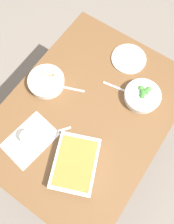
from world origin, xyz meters
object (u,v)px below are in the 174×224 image
(broccoli_bowl, at_px, (142,96))
(baking_dish, at_px, (75,163))
(spoon_by_stew, at_px, (66,88))
(spoon_spare, at_px, (51,133))
(drink_cup, at_px, (29,138))
(side_plate, at_px, (129,59))
(stew_bowl, at_px, (46,81))
(spoon_by_broccoli, at_px, (120,89))

(broccoli_bowl, height_order, baking_dish, broccoli_bowl)
(baking_dish, xyz_separation_m, spoon_by_stew, (0.34, 0.31, -0.03))
(baking_dish, height_order, spoon_spare, baking_dish)
(spoon_spare, bearing_deg, broccoli_bowl, -32.78)
(broccoli_bowl, height_order, drink_cup, drink_cup)
(broccoli_bowl, bearing_deg, side_plate, 46.84)
(drink_cup, bearing_deg, side_plate, -13.57)
(stew_bowl, distance_m, spoon_by_stew, 0.12)
(drink_cup, relative_size, spoon_by_broccoli, 0.48)
(side_plate, distance_m, spoon_by_stew, 0.44)
(spoon_by_stew, xyz_separation_m, spoon_by_broccoli, (0.18, -0.28, 0.00))
(spoon_by_stew, relative_size, spoon_spare, 1.14)
(baking_dish, relative_size, spoon_spare, 2.42)
(side_plate, height_order, spoon_by_broccoli, side_plate)
(drink_cup, bearing_deg, stew_bowl, 22.53)
(drink_cup, bearing_deg, baking_dish, -83.32)
(spoon_by_stew, bearing_deg, drink_cup, -176.38)
(stew_bowl, relative_size, baking_dish, 0.61)
(side_plate, height_order, spoon_by_stew, side_plate)
(baking_dish, bearing_deg, side_plate, 8.13)
(baking_dish, height_order, spoon_by_stew, baking_dish)
(drink_cup, height_order, spoon_by_stew, drink_cup)
(broccoli_bowl, relative_size, drink_cup, 2.54)
(spoon_by_broccoli, relative_size, spoon_spare, 1.18)
(stew_bowl, distance_m, broccoli_bowl, 0.58)
(broccoli_bowl, xyz_separation_m, spoon_by_stew, (-0.20, 0.41, -0.03))
(stew_bowl, xyz_separation_m, drink_cup, (-0.33, -0.14, 0.01))
(stew_bowl, bearing_deg, broccoli_bowl, -64.76)
(spoon_by_broccoli, bearing_deg, baking_dish, -175.99)
(spoon_by_stew, bearing_deg, broccoli_bowl, -63.69)
(broccoli_bowl, relative_size, baking_dish, 0.60)
(broccoli_bowl, distance_m, drink_cup, 0.69)
(spoon_by_broccoli, xyz_separation_m, spoon_spare, (-0.45, 0.18, 0.00))
(drink_cup, relative_size, spoon_spare, 0.57)
(stew_bowl, height_order, side_plate, stew_bowl)
(stew_bowl, bearing_deg, side_plate, -36.51)
(baking_dish, xyz_separation_m, spoon_spare, (0.06, 0.21, -0.03))
(side_plate, xyz_separation_m, spoon_by_stew, (-0.39, 0.21, -0.00))
(broccoli_bowl, height_order, spoon_by_stew, broccoli_bowl)
(spoon_by_stew, bearing_deg, side_plate, -28.08)
(side_plate, height_order, spoon_spare, side_plate)
(broccoli_bowl, bearing_deg, baking_dish, 169.95)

